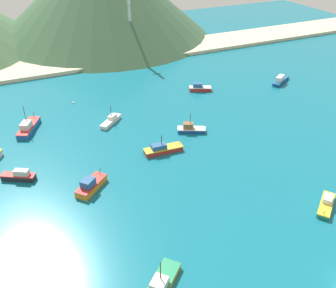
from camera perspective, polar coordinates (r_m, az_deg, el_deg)
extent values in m
cube|color=#146B7F|center=(79.78, 9.54, -4.43)|extent=(260.00, 280.00, 0.50)
cube|color=#232328|center=(82.14, -21.72, -4.71)|extent=(6.73, 4.99, 1.02)
cube|color=red|center=(81.81, -21.80, -4.37)|extent=(6.87, 5.09, 0.20)
cube|color=beige|center=(81.07, -21.37, -4.03)|extent=(3.25, 2.69, 1.14)
cube|color=silver|center=(97.75, -8.68, 3.36)|extent=(6.95, 6.55, 0.80)
cube|color=white|center=(97.52, -8.70, 3.62)|extent=(7.09, 6.68, 0.20)
cube|color=silver|center=(97.99, -8.45, 4.14)|extent=(2.68, 2.62, 0.85)
cylinder|color=#4C3823|center=(94.75, -9.77, 2.95)|extent=(0.45, 0.42, 1.10)
cylinder|color=#4C3823|center=(96.85, -8.66, 4.94)|extent=(0.17, 0.17, 2.66)
cube|color=#1E5BA8|center=(99.52, -20.35, 2.27)|extent=(6.86, 9.96, 1.15)
cube|color=red|center=(99.21, -20.43, 2.61)|extent=(7.00, 10.16, 0.20)
cube|color=beige|center=(97.85, -20.75, 2.68)|extent=(3.31, 3.80, 1.47)
cylinder|color=#4C3823|center=(102.49, -19.70, 4.15)|extent=(0.40, 0.65, 1.55)
cylinder|color=#4C3823|center=(97.13, -20.93, 4.33)|extent=(0.12, 0.12, 4.21)
cube|color=#198466|center=(75.65, 22.85, -8.62)|extent=(7.18, 6.08, 0.70)
cube|color=gold|center=(75.38, 22.92, -8.35)|extent=(7.32, 6.20, 0.20)
cube|color=silver|center=(75.79, 23.11, -7.62)|extent=(2.91, 2.73, 0.91)
cylinder|color=#4C3823|center=(72.51, 22.59, -9.64)|extent=(0.43, 0.36, 0.96)
cube|color=#14478C|center=(126.53, 16.74, 9.12)|extent=(8.96, 6.49, 0.80)
cube|color=#1E669E|center=(126.35, 16.77, 9.32)|extent=(9.14, 6.62, 0.20)
cube|color=silver|center=(125.03, 16.65, 9.53)|extent=(4.34, 3.46, 1.49)
cylinder|color=#4C3823|center=(129.88, 17.43, 10.04)|extent=(0.49, 0.35, 1.09)
cube|color=red|center=(84.85, -0.72, -0.91)|extent=(8.84, 3.04, 0.97)
cube|color=gold|center=(84.54, -0.72, -0.58)|extent=(9.01, 3.10, 0.20)
cube|color=#28568C|center=(83.90, -1.42, -0.37)|extent=(3.50, 2.07, 1.04)
cylinder|color=#4C3823|center=(85.47, 1.73, 0.25)|extent=(0.58, 0.16, 1.31)
cylinder|color=#4C3823|center=(83.24, -0.99, 0.67)|extent=(0.19, 0.19, 2.21)
cube|color=orange|center=(58.12, -0.90, -20.36)|extent=(7.77, 7.41, 0.76)
cube|color=#238C5B|center=(57.74, -0.90, -20.07)|extent=(7.92, 7.56, 0.20)
cube|color=beige|center=(56.67, -1.34, -20.38)|extent=(3.27, 3.24, 1.11)
cylinder|color=#4C3823|center=(55.24, -1.15, -18.61)|extent=(0.16, 0.16, 3.27)
cube|color=#14478C|center=(92.97, 3.58, 2.11)|extent=(7.11, 5.11, 0.80)
cube|color=white|center=(92.73, 3.59, 2.38)|extent=(7.25, 5.21, 0.20)
cube|color=brown|center=(92.31, 3.08, 2.82)|extent=(2.94, 2.65, 1.38)
cylinder|color=#4C3823|center=(92.68, 5.48, 2.60)|extent=(0.50, 0.33, 1.10)
cylinder|color=#4C3823|center=(91.39, 3.42, 3.90)|extent=(0.14, 0.14, 2.60)
cube|color=red|center=(115.80, 4.90, 8.32)|extent=(6.83, 4.83, 0.97)
cube|color=white|center=(115.57, 4.91, 8.59)|extent=(6.97, 4.93, 0.20)
cube|color=#28568C|center=(115.26, 4.52, 8.90)|extent=(3.26, 2.73, 1.14)
cube|color=orange|center=(75.47, -11.54, -6.27)|extent=(7.28, 6.86, 1.15)
cube|color=red|center=(75.07, -11.59, -5.87)|extent=(7.43, 7.00, 0.20)
cube|color=#28568C|center=(74.00, -12.05, -5.75)|extent=(3.29, 3.23, 1.45)
cylinder|color=#4C3823|center=(76.79, -10.29, -4.10)|extent=(0.58, 0.53, 1.55)
sphere|color=silver|center=(110.55, -14.14, 6.06)|extent=(0.69, 0.69, 0.69)
cube|color=beige|center=(144.33, -8.28, 12.96)|extent=(247.00, 18.27, 1.20)
cylinder|color=silver|center=(143.25, -5.89, 19.09)|extent=(1.07, 1.07, 30.62)
cylinder|color=silver|center=(142.50, -5.98, 20.53)|extent=(0.53, 2.45, 0.53)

